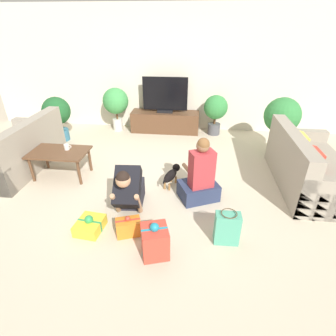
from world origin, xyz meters
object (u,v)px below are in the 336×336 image
(person_sitting, at_px, (200,179))
(gift_box_c, at_px, (128,227))
(potted_plant_corner_left, at_px, (57,114))
(potted_plant_corner_right, at_px, (282,117))
(gift_box_b, at_px, (90,225))
(dog, at_px, (172,174))
(coffee_table, at_px, (59,154))
(mug, at_px, (67,147))
(person_kneeling, at_px, (129,190))
(sofa_left, at_px, (17,152))
(gift_bag_a, at_px, (227,228))
(tv, at_px, (165,97))
(tv_console, at_px, (165,122))
(potted_plant_back_left, at_px, (116,103))
(potted_plant_back_right, at_px, (216,110))
(sofa_right, at_px, (308,168))
(gift_box_a, at_px, (155,241))

(person_sitting, xyz_separation_m, gift_box_c, (-0.82, -0.83, -0.23))
(potted_plant_corner_left, height_order, potted_plant_corner_right, potted_plant_corner_right)
(person_sitting, bearing_deg, potted_plant_corner_right, -153.86)
(gift_box_b, bearing_deg, dog, 52.28)
(person_sitting, bearing_deg, coffee_table, -34.55)
(potted_plant_corner_right, bearing_deg, mug, -159.86)
(person_kneeling, xyz_separation_m, gift_box_b, (-0.40, -0.44, -0.25))
(sofa_left, height_order, gift_bag_a, sofa_left)
(tv, distance_m, person_sitting, 2.77)
(gift_box_b, relative_size, mug, 3.16)
(sofa_left, xyz_separation_m, tv_console, (2.30, 2.02, -0.06))
(coffee_table, height_order, tv_console, tv_console)
(tv_console, height_order, gift_box_b, tv_console)
(gift_box_c, xyz_separation_m, mug, (-1.31, 1.31, 0.38))
(dog, relative_size, gift_box_c, 1.56)
(sofa_left, height_order, mug, sofa_left)
(coffee_table, relative_size, person_kneeling, 1.13)
(potted_plant_back_left, xyz_separation_m, dog, (1.50, -2.23, -0.47))
(gift_box_b, height_order, gift_box_c, gift_box_c)
(tv_console, relative_size, gift_box_b, 4.04)
(mug, bearing_deg, potted_plant_back_right, 40.42)
(sofa_left, xyz_separation_m, potted_plant_back_left, (1.19, 1.97, 0.36))
(potted_plant_corner_left, xyz_separation_m, potted_plant_back_right, (3.27, 0.72, -0.02))
(sofa_right, bearing_deg, potted_plant_corner_left, 74.54)
(dog, distance_m, gift_box_a, 1.42)
(potted_plant_corner_right, xyz_separation_m, potted_plant_back_left, (-3.41, 0.75, -0.04))
(potted_plant_corner_left, relative_size, gift_box_a, 2.19)
(sofa_left, bearing_deg, gift_bag_a, 67.63)
(sofa_right, distance_m, potted_plant_corner_right, 1.32)
(tv_console, distance_m, tv, 0.57)
(coffee_table, height_order, potted_plant_corner_left, potted_plant_corner_left)
(potted_plant_back_right, height_order, gift_box_a, potted_plant_back_right)
(gift_box_c, bearing_deg, potted_plant_corner_right, 48.75)
(potted_plant_corner_left, height_order, gift_box_a, potted_plant_corner_left)
(potted_plant_back_left, distance_m, mug, 2.09)
(potted_plant_back_right, relative_size, potted_plant_back_left, 0.90)
(potted_plant_back_left, relative_size, dog, 1.91)
(potted_plant_back_left, bearing_deg, potted_plant_corner_right, -12.37)
(potted_plant_corner_right, bearing_deg, person_sitting, -129.47)
(tv_console, bearing_deg, potted_plant_back_right, -2.57)
(person_kneeling, xyz_separation_m, person_sitting, (0.91, 0.37, 0.01))
(potted_plant_back_left, xyz_separation_m, mug, (-0.21, -2.08, -0.16))
(dog, bearing_deg, person_kneeling, 75.19)
(sofa_right, height_order, tv_console, sofa_right)
(sofa_right, height_order, gift_box_b, sofa_right)
(sofa_left, height_order, potted_plant_back_left, potted_plant_back_left)
(sofa_right, distance_m, potted_plant_corner_left, 4.78)
(sofa_right, xyz_separation_m, coffee_table, (-3.87, -0.17, 0.10))
(person_sitting, bearing_deg, mug, -37.17)
(tv_console, xyz_separation_m, person_sitting, (0.81, -2.61, 0.11))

